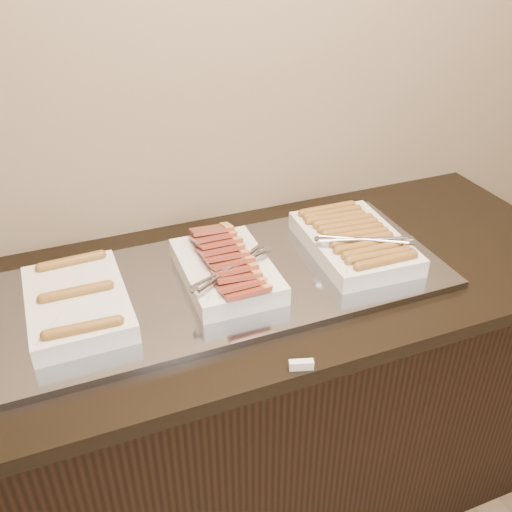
{
  "coord_description": "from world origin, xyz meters",
  "views": [
    {
      "loc": [
        -0.39,
        0.95,
        1.77
      ],
      "look_at": [
        0.08,
        2.13,
        0.97
      ],
      "focal_mm": 40.0,
      "sensor_mm": 36.0,
      "label": 1
    }
  ],
  "objects": [
    {
      "name": "dish_right",
      "position": [
        0.37,
        2.13,
        0.95
      ],
      "size": [
        0.28,
        0.38,
        0.08
      ],
      "rotation": [
        0.0,
        0.0,
        -0.05
      ],
      "color": "white",
      "rests_on": "warming_tray"
    },
    {
      "name": "dish_center",
      "position": [
        -0.01,
        2.13,
        0.96
      ],
      "size": [
        0.26,
        0.36,
        0.1
      ],
      "rotation": [
        0.0,
        0.0,
        -0.02
      ],
      "color": "white",
      "rests_on": "warming_tray"
    },
    {
      "name": "warming_tray",
      "position": [
        -0.02,
        2.13,
        0.91
      ],
      "size": [
        1.2,
        0.5,
        0.02
      ],
      "primitive_type": "cube",
      "color": "#8F919C",
      "rests_on": "counter"
    },
    {
      "name": "dish_left",
      "position": [
        -0.38,
        2.13,
        0.95
      ],
      "size": [
        0.23,
        0.35,
        0.07
      ],
      "rotation": [
        0.0,
        0.0,
        0.01
      ],
      "color": "white",
      "rests_on": "warming_tray"
    },
    {
      "name": "label_holder",
      "position": [
        0.04,
        1.77,
        0.91
      ],
      "size": [
        0.06,
        0.03,
        0.02
      ],
      "primitive_type": "cube",
      "rotation": [
        0.0,
        0.0,
        -0.29
      ],
      "color": "white",
      "rests_on": "counter"
    },
    {
      "name": "counter",
      "position": [
        0.0,
        2.13,
        0.45
      ],
      "size": [
        2.06,
        0.76,
        0.9
      ],
      "color": "black",
      "rests_on": "ground"
    }
  ]
}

